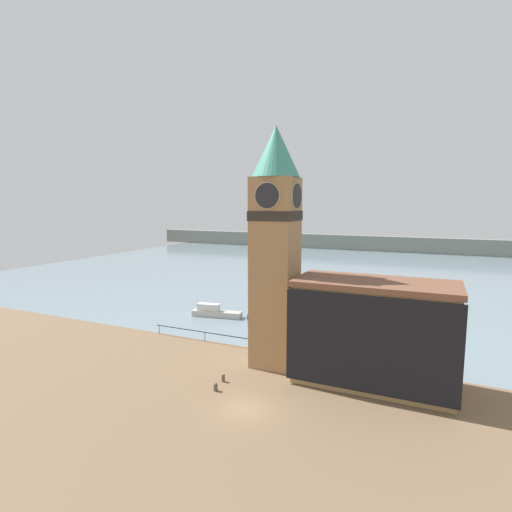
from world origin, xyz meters
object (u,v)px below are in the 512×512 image
pier_building (374,333)px  boat_far (215,312)px  boat_near (267,319)px  mooring_bollard_far (223,377)px  mooring_bollard_near (216,387)px  clock_tower (275,242)px

pier_building → boat_far: pier_building is taller
pier_building → boat_near: size_ratio=2.13×
boat_near → boat_far: bearing=-156.6°
mooring_bollard_far → mooring_bollard_near: bearing=-81.5°
pier_building → mooring_bollard_far: pier_building is taller
boat_far → mooring_bollard_near: (11.33, -19.38, -0.27)m
boat_near → mooring_bollard_far: (3.23, -17.78, -0.22)m
mooring_bollard_far → pier_building: bearing=23.1°
mooring_bollard_near → mooring_bollard_far: mooring_bollard_far is taller
clock_tower → pier_building: size_ratio=1.67×
pier_building → clock_tower: bearing=177.6°
pier_building → mooring_bollard_near: bearing=-149.5°
clock_tower → pier_building: (9.32, -0.39, -7.49)m
boat_near → boat_far: 7.83m
pier_building → mooring_bollard_far: (-12.03, -5.13, -4.19)m
clock_tower → boat_near: (-5.94, 12.26, -11.47)m
clock_tower → boat_far: size_ratio=3.18×
boat_near → mooring_bollard_far: size_ratio=9.11×
boat_near → mooring_bollard_near: bearing=-58.0°
clock_tower → boat_near: 17.81m
pier_building → boat_near: (-15.26, 12.65, -3.98)m
boat_far → mooring_bollard_near: boat_far is taller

